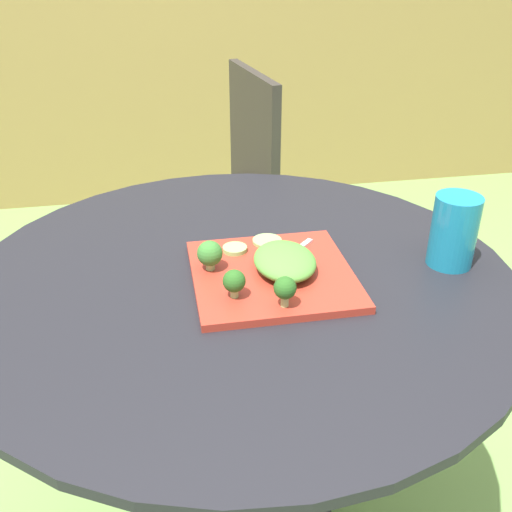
% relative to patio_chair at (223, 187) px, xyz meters
% --- Properties ---
extents(bamboo_fence, '(8.00, 0.08, 1.36)m').
position_rel_patio_chair_xyz_m(bamboo_fence, '(-0.09, 1.22, 0.16)').
color(bamboo_fence, '#9E7F47').
rests_on(bamboo_fence, ground_plane).
extents(patio_table, '(0.99, 0.99, 0.75)m').
position_rel_patio_chair_xyz_m(patio_table, '(-0.09, -0.95, -0.02)').
color(patio_table, black).
rests_on(patio_table, ground_plane).
extents(patio_chair, '(0.50, 0.50, 0.90)m').
position_rel_patio_chair_xyz_m(patio_chair, '(0.00, 0.00, 0.00)').
color(patio_chair, '#332D28').
rests_on(patio_chair, ground_plane).
extents(salad_plate, '(0.28, 0.28, 0.01)m').
position_rel_patio_chair_xyz_m(salad_plate, '(-0.04, -0.98, 0.23)').
color(salad_plate, '#AD3323').
rests_on(salad_plate, patio_table).
extents(drinking_glass, '(0.08, 0.08, 0.13)m').
position_rel_patio_chair_xyz_m(drinking_glass, '(0.29, -0.98, 0.28)').
color(drinking_glass, teal).
rests_on(drinking_glass, patio_table).
extents(fork, '(0.12, 0.12, 0.00)m').
position_rel_patio_chair_xyz_m(fork, '(-0.01, -0.94, 0.24)').
color(fork, silver).
rests_on(fork, salad_plate).
extents(lettuce_mound, '(0.11, 0.14, 0.04)m').
position_rel_patio_chair_xyz_m(lettuce_mound, '(-0.01, -0.98, 0.26)').
color(lettuce_mound, '#519338').
rests_on(lettuce_mound, salad_plate).
extents(broccoli_floret_0, '(0.05, 0.05, 0.05)m').
position_rel_patio_chair_xyz_m(broccoli_floret_0, '(-0.14, -0.95, 0.27)').
color(broccoli_floret_0, '#99B770').
rests_on(broccoli_floret_0, salad_plate).
extents(broccoli_floret_1, '(0.04, 0.04, 0.05)m').
position_rel_patio_chair_xyz_m(broccoli_floret_1, '(-0.04, -1.09, 0.27)').
color(broccoli_floret_1, '#99B770').
rests_on(broccoli_floret_1, salad_plate).
extents(broccoli_floret_2, '(0.04, 0.04, 0.05)m').
position_rel_patio_chair_xyz_m(broccoli_floret_2, '(-0.11, -1.05, 0.27)').
color(broccoli_floret_2, '#99B770').
rests_on(broccoli_floret_2, salad_plate).
extents(cucumber_slice_0, '(0.06, 0.06, 0.01)m').
position_rel_patio_chair_xyz_m(cucumber_slice_0, '(-0.02, -0.87, 0.24)').
color(cucumber_slice_0, '#8EB766').
rests_on(cucumber_slice_0, salad_plate).
extents(cucumber_slice_1, '(0.05, 0.05, 0.01)m').
position_rel_patio_chair_xyz_m(cucumber_slice_1, '(-0.09, -0.89, 0.24)').
color(cucumber_slice_1, '#8EB766').
rests_on(cucumber_slice_1, salad_plate).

